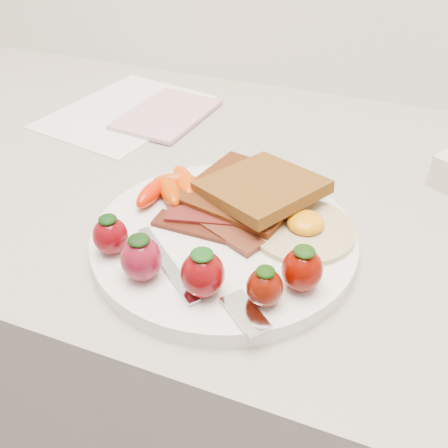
% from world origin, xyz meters
% --- Properties ---
extents(counter, '(2.00, 0.60, 0.90)m').
position_xyz_m(counter, '(0.00, 1.70, 0.45)').
color(counter, gray).
rests_on(counter, ground).
extents(plate, '(0.27, 0.27, 0.02)m').
position_xyz_m(plate, '(-0.02, 1.57, 0.91)').
color(plate, white).
rests_on(plate, counter).
extents(toast_lower, '(0.14, 0.14, 0.01)m').
position_xyz_m(toast_lower, '(-0.01, 1.63, 0.93)').
color(toast_lower, '#4B2009').
rests_on(toast_lower, plate).
extents(toast_upper, '(0.15, 0.15, 0.03)m').
position_xyz_m(toast_upper, '(0.00, 1.63, 0.94)').
color(toast_upper, '#46270C').
rests_on(toast_upper, toast_lower).
extents(fried_egg, '(0.12, 0.12, 0.02)m').
position_xyz_m(fried_egg, '(0.06, 1.60, 0.92)').
color(fried_egg, silver).
rests_on(fried_egg, plate).
extents(bacon_strips, '(0.12, 0.07, 0.01)m').
position_xyz_m(bacon_strips, '(-0.03, 1.57, 0.92)').
color(bacon_strips, black).
rests_on(bacon_strips, plate).
extents(baby_carrots, '(0.07, 0.10, 0.02)m').
position_xyz_m(baby_carrots, '(-0.10, 1.61, 0.93)').
color(baby_carrots, '#C8420D').
rests_on(baby_carrots, plate).
extents(strawberries, '(0.22, 0.08, 0.05)m').
position_xyz_m(strawberries, '(-0.01, 1.49, 0.94)').
color(strawberries, '#67050B').
rests_on(strawberries, plate).
extents(fork, '(0.16, 0.10, 0.00)m').
position_xyz_m(fork, '(-0.01, 1.49, 0.92)').
color(fork, silver).
rests_on(fork, plate).
extents(paper_sheet, '(0.23, 0.27, 0.00)m').
position_xyz_m(paper_sheet, '(-0.28, 1.81, 0.90)').
color(paper_sheet, white).
rests_on(paper_sheet, counter).
extents(notepad, '(0.13, 0.17, 0.01)m').
position_xyz_m(notepad, '(-0.21, 1.82, 0.91)').
color(notepad, '#D29DA9').
rests_on(notepad, paper_sheet).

